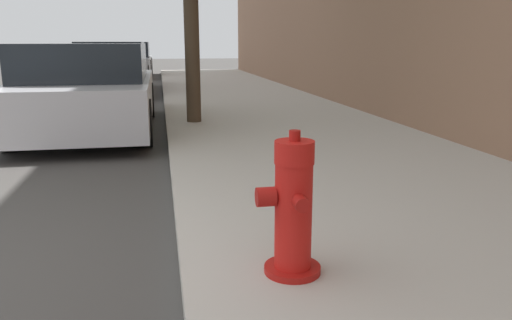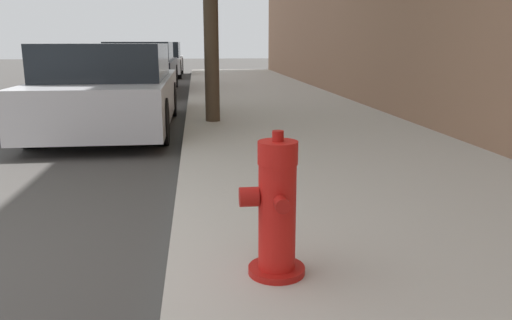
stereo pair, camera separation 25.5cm
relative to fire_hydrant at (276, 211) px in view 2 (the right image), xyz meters
name	(u,v)px [view 2 (the right image)]	position (x,y,z in m)	size (l,w,h in m)	color
sidewalk_slab	(462,261)	(1.14, 0.16, -0.41)	(3.42, 40.00, 0.13)	#B7B2A8
fire_hydrant	(276,211)	(0.00, 0.00, 0.00)	(0.34, 0.35, 0.76)	#A91511
parked_car_near	(111,89)	(-1.68, 5.42, 0.15)	(1.82, 4.29, 1.30)	#B7B7BC
parked_car_mid	(142,68)	(-1.82, 11.45, 0.18)	(1.75, 4.54, 1.33)	black
parked_car_far	(160,60)	(-1.78, 17.96, 0.17)	(1.70, 4.47, 1.33)	silver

